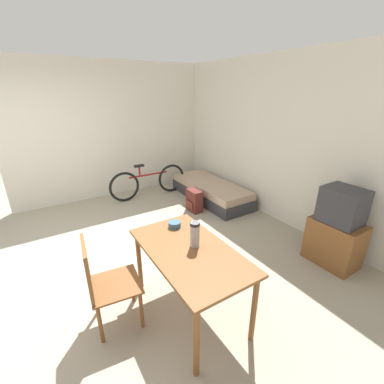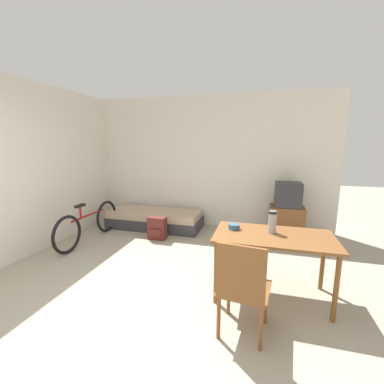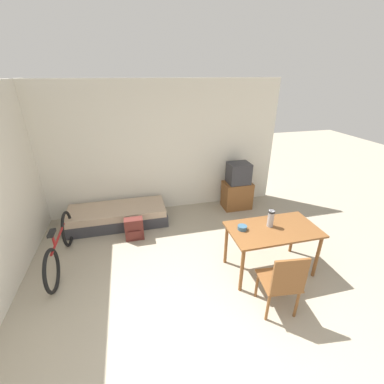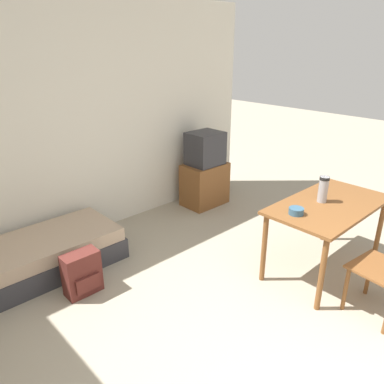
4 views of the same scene
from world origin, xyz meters
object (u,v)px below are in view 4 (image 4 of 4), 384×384
Objects in this scene: mate_bowl at (296,211)px; thermos_flask at (323,188)px; daybed at (24,262)px; backpack at (82,274)px; tv at (205,172)px; dining_table at (328,212)px.

thermos_flask is at bearing -1.63° from mate_bowl.
mate_bowl is at bearing -45.08° from daybed.
backpack is (-1.95, 1.24, -0.68)m from thermos_flask.
tv reaches higher than thermos_flask.
mate_bowl reaches higher than dining_table.
mate_bowl is at bearing 178.37° from thermos_flask.
mate_bowl is (-0.45, 0.09, 0.12)m from dining_table.
mate_bowl is (-0.77, -1.93, 0.29)m from tv.
backpack is at bearing 147.63° from thermos_flask.
thermos_flask is (2.26, -1.85, 0.70)m from daybed.
thermos_flask reaches higher than mate_bowl.
tv is 2.41m from backpack.
tv is at bearing 16.98° from backpack.
dining_table is (-0.31, -2.01, 0.17)m from tv.
daybed is at bearing -178.04° from tv.
tv reaches higher than backpack.
tv is 2.09m from mate_bowl.
daybed is 2.62m from tv.
mate_bowl is 0.32× the size of backpack.
daybed is at bearing 140.74° from thermos_flask.
backpack is (0.31, -0.61, 0.03)m from daybed.
tv reaches higher than dining_table.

